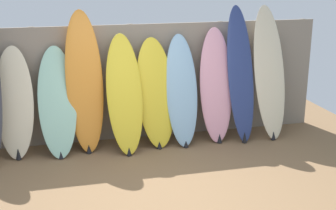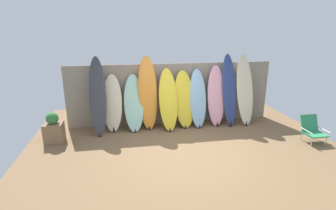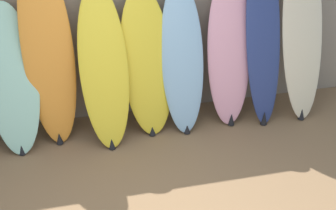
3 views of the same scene
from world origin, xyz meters
name	(u,v)px [view 1 (image 1 of 3)]	position (x,y,z in m)	size (l,w,h in m)	color
ground	(161,193)	(0.00, 0.00, 0.00)	(7.68, 7.68, 0.00)	brown
fence_back	(132,82)	(0.00, 2.01, 0.90)	(6.08, 0.11, 1.80)	gray
surfboard_cream_1	(15,104)	(-1.73, 1.68, 0.77)	(0.55, 0.52, 1.57)	beige
surfboard_seafoam_2	(57,103)	(-1.15, 1.62, 0.76)	(0.55, 0.63, 1.55)	#9ED6BC
surfboard_orange_3	(85,83)	(-0.74, 1.68, 1.02)	(0.57, 0.54, 2.06)	orange
surfboard_yellow_4	(125,94)	(-0.19, 1.54, 0.85)	(0.53, 0.70, 1.71)	yellow
surfboard_yellow_5	(156,93)	(0.30, 1.63, 0.81)	(0.63, 0.59, 1.63)	yellow
surfboard_skyblue_6	(182,91)	(0.70, 1.61, 0.83)	(0.52, 0.66, 1.66)	#8CB7D6
surfboard_pink_7	(216,86)	(1.25, 1.63, 0.86)	(0.57, 0.61, 1.75)	pink
surfboard_navy_8	(241,75)	(1.63, 1.59, 1.02)	(0.45, 0.66, 2.07)	navy
surfboard_cream_9	(269,73)	(2.12, 1.60, 1.02)	(0.56, 0.69, 2.07)	beige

